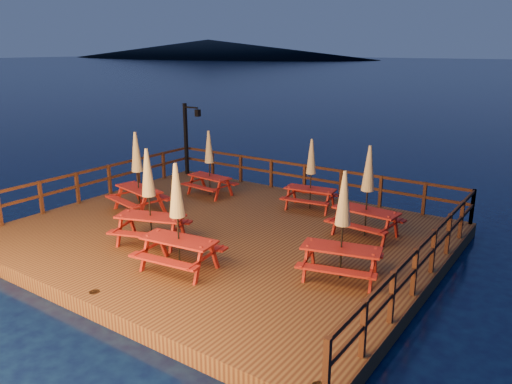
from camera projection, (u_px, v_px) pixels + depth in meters
ground at (223, 244)px, 14.82m from camera, size 500.00×500.00×0.00m
deck at (223, 238)px, 14.76m from camera, size 12.00×10.00×0.40m
deck_piles at (223, 253)px, 14.90m from camera, size 11.44×9.44×1.40m
railing at (257, 193)px, 15.89m from camera, size 11.80×9.75×1.10m
lamp_post at (189, 133)px, 20.74m from camera, size 0.85×0.18×3.00m
headland_left at (208, 49)px, 250.93m from camera, size 180.00×84.00×9.00m
picnic_table_0 at (343, 224)px, 11.36m from camera, size 2.13×1.90×2.60m
picnic_table_1 at (311, 173)px, 16.42m from camera, size 1.85×1.60×2.37m
picnic_table_2 at (367, 190)px, 13.97m from camera, size 1.94×1.64×2.64m
picnic_table_3 at (209, 162)px, 17.98m from camera, size 1.76×1.49×2.37m
picnic_table_4 at (149, 195)px, 13.46m from camera, size 2.27×2.07×2.66m
picnic_table_5 at (178, 216)px, 11.81m from camera, size 2.04×1.76×2.67m
picnic_table_6 at (137, 171)px, 16.14m from camera, size 2.13×1.88×2.64m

